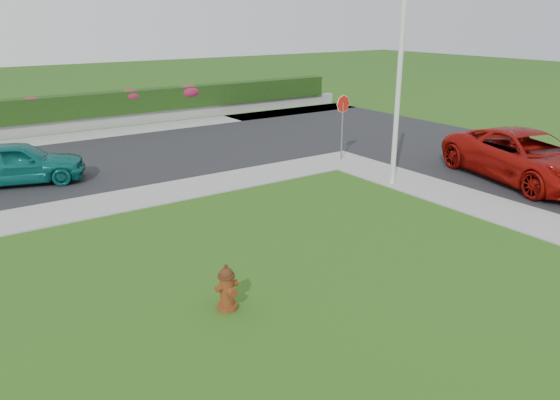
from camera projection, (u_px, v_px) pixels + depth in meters
ground at (370, 316)px, 10.00m from camera, size 120.00×120.00×0.00m
street_right at (538, 169)px, 19.57m from camera, size 8.00×32.00×0.04m
curb_corner at (340, 160)px, 20.78m from camera, size 2.00×2.00×0.04m
sidewalk_beyond at (57, 139)px, 24.27m from camera, size 34.00×2.00×0.04m
retaining_wall at (48, 128)px, 25.35m from camera, size 34.00×0.40×0.60m
hedge at (45, 109)px, 25.16m from camera, size 32.00×0.90×1.10m
fire_hydrant at (227, 288)px, 10.12m from camera, size 0.47×0.44×0.91m
suv_red at (526, 157)px, 17.82m from camera, size 4.12×6.41×1.64m
sedan_teal at (17, 163)px, 17.59m from camera, size 4.40×2.78×1.39m
utility_pole at (398, 93)px, 16.91m from camera, size 0.16×0.16×5.93m
stop_sign at (343, 112)px, 20.27m from camera, size 0.67×0.10×2.47m
flower_clump_d at (32, 103)px, 24.68m from camera, size 1.09×0.70×0.55m
flower_clump_e at (131, 96)px, 27.18m from camera, size 1.24×0.79×0.62m
flower_clump_f at (189, 92)px, 28.89m from camera, size 1.43×0.92×0.72m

